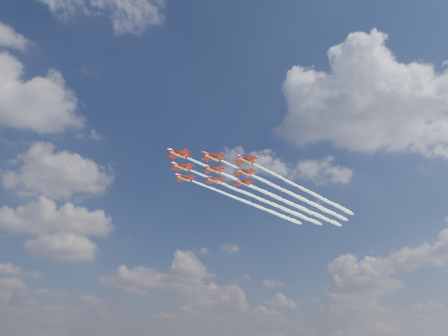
{
  "coord_description": "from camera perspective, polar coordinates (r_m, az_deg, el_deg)",
  "views": [
    {
      "loc": [
        -68.8,
        -130.71,
        21.05
      ],
      "look_at": [
        8.67,
        3.78,
        82.45
      ],
      "focal_mm": 35.0,
      "sensor_mm": 36.0,
      "label": 1
    }
  ],
  "objects": [
    {
      "name": "jet_lead",
      "position": [
        184.38,
        4.24,
        -2.65
      ],
      "size": [
        94.38,
        39.67,
        2.56
      ],
      "rotation": [
        0.0,
        0.0,
        0.37
      ],
      "color": "red"
    },
    {
      "name": "jet_row2_port",
      "position": [
        188.05,
        7.74,
        -2.89
      ],
      "size": [
        94.38,
        39.67,
        2.56
      ],
      "rotation": [
        0.0,
        0.0,
        0.37
      ],
      "color": "red"
    },
    {
      "name": "jet_row3_centre",
      "position": [
        199.31,
        7.32,
        -3.99
      ],
      "size": [
        94.38,
        39.67,
        2.56
      ],
      "rotation": [
        0.0,
        0.0,
        0.37
      ],
      "color": "red"
    },
    {
      "name": "jet_row4_port",
      "position": [
        203.57,
        10.5,
        -4.18
      ],
      "size": [
        94.38,
        39.67,
        2.56
      ],
      "rotation": [
        0.0,
        0.0,
        0.37
      ],
      "color": "red"
    },
    {
      "name": "jet_row3_port",
      "position": [
        192.39,
        11.09,
        -3.11
      ],
      "size": [
        94.38,
        39.67,
        2.56
      ],
      "rotation": [
        0.0,
        0.0,
        0.37
      ],
      "color": "red"
    },
    {
      "name": "jet_row3_starb",
      "position": [
        207.08,
        3.81,
        -4.8
      ],
      "size": [
        94.38,
        39.67,
        2.56
      ],
      "rotation": [
        0.0,
        0.0,
        0.37
      ],
      "color": "red"
    },
    {
      "name": "jet_tail",
      "position": [
        214.83,
        9.97,
        -5.14
      ],
      "size": [
        94.38,
        39.67,
        2.56
      ],
      "rotation": [
        0.0,
        0.0,
        0.37
      ],
      "color": "red"
    },
    {
      "name": "jet_row2_starb",
      "position": [
        195.7,
        4.01,
        -3.79
      ],
      "size": [
        94.38,
        39.67,
        2.56
      ],
      "rotation": [
        0.0,
        0.0,
        0.37
      ],
      "color": "red"
    },
    {
      "name": "jet_row4_starb",
      "position": [
        210.65,
        6.95,
        -4.98
      ],
      "size": [
        94.38,
        39.67,
        2.56
      ],
      "rotation": [
        0.0,
        0.0,
        0.37
      ],
      "color": "red"
    }
  ]
}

